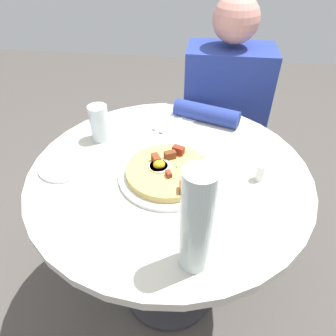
{
  "coord_description": "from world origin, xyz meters",
  "views": [
    {
      "loc": [
        -0.1,
        0.77,
        1.37
      ],
      "look_at": [
        0.0,
        0.02,
        0.75
      ],
      "focal_mm": 33.33,
      "sensor_mm": 36.0,
      "label": 1
    }
  ],
  "objects_px": {
    "fork": "(168,120)",
    "water_bottle": "(197,222)",
    "water_glass": "(99,123)",
    "bread_plate": "(64,166)",
    "person_seated": "(221,132)",
    "knife": "(175,123)",
    "pizza_plate": "(167,175)",
    "salt_shaker": "(260,172)",
    "breakfast_pizza": "(167,170)",
    "dining_table": "(169,206)"
  },
  "relations": [
    {
      "from": "fork",
      "to": "water_bottle",
      "type": "relative_size",
      "value": 0.64
    },
    {
      "from": "water_glass",
      "to": "bread_plate",
      "type": "bearing_deg",
      "value": 68.57
    },
    {
      "from": "person_seated",
      "to": "fork",
      "type": "relative_size",
      "value": 6.31
    },
    {
      "from": "knife",
      "to": "pizza_plate",
      "type": "bearing_deg",
      "value": 33.13
    },
    {
      "from": "bread_plate",
      "to": "salt_shaker",
      "type": "height_order",
      "value": "salt_shaker"
    },
    {
      "from": "breakfast_pizza",
      "to": "water_glass",
      "type": "height_order",
      "value": "water_glass"
    },
    {
      "from": "knife",
      "to": "dining_table",
      "type": "bearing_deg",
      "value": 34.23
    },
    {
      "from": "water_glass",
      "to": "breakfast_pizza",
      "type": "bearing_deg",
      "value": 145.62
    },
    {
      "from": "person_seated",
      "to": "water_bottle",
      "type": "xyz_separation_m",
      "value": [
        0.09,
        0.92,
        0.36
      ]
    },
    {
      "from": "bread_plate",
      "to": "breakfast_pizza",
      "type": "bearing_deg",
      "value": 179.92
    },
    {
      "from": "person_seated",
      "to": "salt_shaker",
      "type": "distance_m",
      "value": 0.65
    },
    {
      "from": "person_seated",
      "to": "salt_shaker",
      "type": "xyz_separation_m",
      "value": [
        -0.09,
        0.6,
        0.25
      ]
    },
    {
      "from": "dining_table",
      "to": "knife",
      "type": "xyz_separation_m",
      "value": [
        0.01,
        -0.28,
        0.18
      ]
    },
    {
      "from": "dining_table",
      "to": "bread_plate",
      "type": "height_order",
      "value": "bread_plate"
    },
    {
      "from": "bread_plate",
      "to": "knife",
      "type": "distance_m",
      "value": 0.45
    },
    {
      "from": "water_glass",
      "to": "water_bottle",
      "type": "distance_m",
      "value": 0.61
    },
    {
      "from": "bread_plate",
      "to": "knife",
      "type": "bearing_deg",
      "value": -136.07
    },
    {
      "from": "knife",
      "to": "water_bottle",
      "type": "relative_size",
      "value": 0.64
    },
    {
      "from": "breakfast_pizza",
      "to": "fork",
      "type": "xyz_separation_m",
      "value": [
        0.04,
        -0.33,
        -0.02
      ]
    },
    {
      "from": "breakfast_pizza",
      "to": "water_bottle",
      "type": "bearing_deg",
      "value": 109.37
    },
    {
      "from": "pizza_plate",
      "to": "salt_shaker",
      "type": "xyz_separation_m",
      "value": [
        -0.29,
        -0.02,
        0.02
      ]
    },
    {
      "from": "knife",
      "to": "water_bottle",
      "type": "distance_m",
      "value": 0.64
    },
    {
      "from": "bread_plate",
      "to": "water_bottle",
      "type": "bearing_deg",
      "value": 146.0
    },
    {
      "from": "bread_plate",
      "to": "water_bottle",
      "type": "relative_size",
      "value": 0.58
    },
    {
      "from": "person_seated",
      "to": "bread_plate",
      "type": "distance_m",
      "value": 0.85
    },
    {
      "from": "dining_table",
      "to": "salt_shaker",
      "type": "distance_m",
      "value": 0.35
    },
    {
      "from": "pizza_plate",
      "to": "knife",
      "type": "bearing_deg",
      "value": -88.2
    },
    {
      "from": "bread_plate",
      "to": "water_glass",
      "type": "xyz_separation_m",
      "value": [
        -0.07,
        -0.18,
        0.06
      ]
    },
    {
      "from": "dining_table",
      "to": "person_seated",
      "type": "height_order",
      "value": "person_seated"
    },
    {
      "from": "person_seated",
      "to": "fork",
      "type": "xyz_separation_m",
      "value": [
        0.24,
        0.29,
        0.23
      ]
    },
    {
      "from": "fork",
      "to": "knife",
      "type": "distance_m",
      "value": 0.04
    },
    {
      "from": "fork",
      "to": "water_bottle",
      "type": "bearing_deg",
      "value": 44.26
    },
    {
      "from": "breakfast_pizza",
      "to": "pizza_plate",
      "type": "bearing_deg",
      "value": 102.89
    },
    {
      "from": "dining_table",
      "to": "water_glass",
      "type": "bearing_deg",
      "value": -28.35
    },
    {
      "from": "water_bottle",
      "to": "pizza_plate",
      "type": "bearing_deg",
      "value": -70.61
    },
    {
      "from": "breakfast_pizza",
      "to": "knife",
      "type": "relative_size",
      "value": 1.45
    },
    {
      "from": "knife",
      "to": "water_bottle",
      "type": "bearing_deg",
      "value": 41.89
    },
    {
      "from": "knife",
      "to": "water_glass",
      "type": "bearing_deg",
      "value": -31.08
    },
    {
      "from": "person_seated",
      "to": "knife",
      "type": "distance_m",
      "value": 0.43
    },
    {
      "from": "dining_table",
      "to": "bread_plate",
      "type": "distance_m",
      "value": 0.39
    },
    {
      "from": "knife",
      "to": "salt_shaker",
      "type": "xyz_separation_m",
      "value": [
        -0.3,
        0.29,
        0.02
      ]
    },
    {
      "from": "pizza_plate",
      "to": "fork",
      "type": "relative_size",
      "value": 1.72
    },
    {
      "from": "breakfast_pizza",
      "to": "water_bottle",
      "type": "relative_size",
      "value": 0.93
    },
    {
      "from": "person_seated",
      "to": "knife",
      "type": "height_order",
      "value": "person_seated"
    },
    {
      "from": "pizza_plate",
      "to": "water_glass",
      "type": "xyz_separation_m",
      "value": [
        0.27,
        -0.18,
        0.06
      ]
    },
    {
      "from": "breakfast_pizza",
      "to": "person_seated",
      "type": "bearing_deg",
      "value": -107.43
    },
    {
      "from": "knife",
      "to": "water_bottle",
      "type": "xyz_separation_m",
      "value": [
        -0.11,
        0.61,
        0.13
      ]
    },
    {
      "from": "dining_table",
      "to": "salt_shaker",
      "type": "height_order",
      "value": "salt_shaker"
    },
    {
      "from": "dining_table",
      "to": "salt_shaker",
      "type": "xyz_separation_m",
      "value": [
        -0.28,
        0.01,
        0.2
      ]
    },
    {
      "from": "water_glass",
      "to": "salt_shaker",
      "type": "relative_size",
      "value": 2.3
    }
  ]
}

